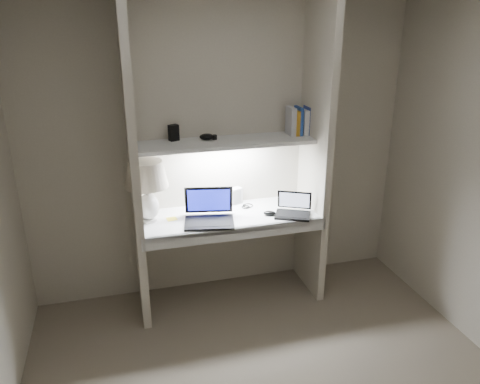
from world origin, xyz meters
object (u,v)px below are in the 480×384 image
object	(u,v)px
laptop_netbook	(293,210)
speaker	(236,196)
book_row	(300,121)
table_lamp	(147,181)
laptop_main	(209,214)

from	to	relation	value
laptop_netbook	speaker	size ratio (longest dim) A/B	2.56
book_row	table_lamp	bearing A→B (deg)	-175.57
table_lamp	speaker	xyz separation A→B (m)	(0.75, 0.18, -0.26)
laptop_main	laptop_netbook	world-z (taller)	laptop_main
table_lamp	laptop_main	size ratio (longest dim) A/B	1.12
table_lamp	laptop_netbook	size ratio (longest dim) A/B	1.38
laptop_main	speaker	world-z (taller)	laptop_main
speaker	book_row	size ratio (longest dim) A/B	0.61
speaker	table_lamp	bearing A→B (deg)	170.37
laptop_netbook	speaker	xyz separation A→B (m)	(-0.39, 0.36, 0.03)
table_lamp	laptop_netbook	world-z (taller)	table_lamp
laptop_main	laptop_netbook	distance (m)	0.69
laptop_netbook	book_row	world-z (taller)	book_row
table_lamp	laptop_netbook	xyz separation A→B (m)	(1.14, -0.18, -0.29)
speaker	book_row	bearing A→B (deg)	-31.62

